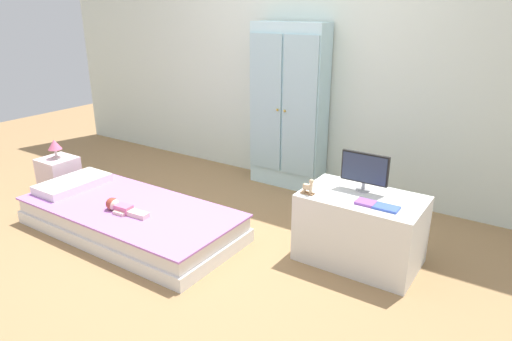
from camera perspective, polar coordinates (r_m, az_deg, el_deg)
ground_plane at (r=3.56m, az=-6.88°, el=-9.03°), size 10.00×10.00×0.02m
back_wall at (r=4.43m, az=6.06°, el=15.30°), size 6.40×0.05×2.70m
bed at (r=3.77m, az=-15.39°, el=-5.84°), size 1.80×0.83×0.22m
pillow at (r=4.24m, az=-21.89°, el=-1.51°), size 0.32×0.59×0.07m
doll at (r=3.63m, az=-16.71°, el=-4.37°), size 0.39×0.14×0.10m
nightstand at (r=4.70m, az=-23.35°, el=-0.65°), size 0.30×0.30×0.36m
table_lamp at (r=4.61m, az=-23.86°, el=2.87°), size 0.12×0.12×0.18m
wardrobe at (r=4.39m, az=4.08°, el=7.86°), size 0.73×0.28×1.57m
tv_stand at (r=3.26m, az=12.88°, el=-7.12°), size 0.81×0.51×0.50m
tv_monitor at (r=3.19m, az=13.41°, el=0.13°), size 0.33×0.10×0.27m
rocking_horse_toy at (r=3.11m, az=6.60°, el=-2.06°), size 0.09×0.04×0.11m
book_purple at (r=3.04m, az=13.53°, el=-3.91°), size 0.12×0.10×0.02m
book_blue at (r=3.00m, az=15.97°, el=-4.48°), size 0.16×0.10×0.02m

